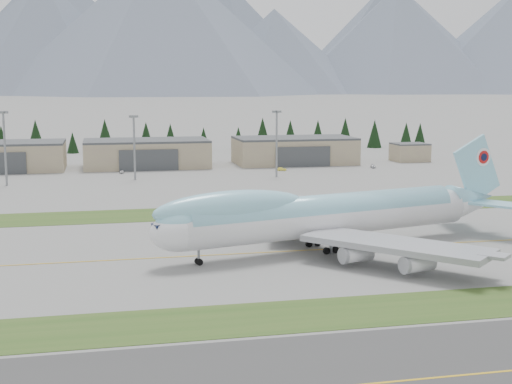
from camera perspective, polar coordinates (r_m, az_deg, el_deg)
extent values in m
plane|color=slate|center=(138.78, 1.41, -4.83)|extent=(7000.00, 7000.00, 0.00)
cube|color=#304F1C|center=(103.61, 6.42, -9.60)|extent=(400.00, 14.00, 0.08)
cube|color=#304F1C|center=(181.90, -1.93, -1.60)|extent=(400.00, 18.00, 0.08)
cube|color=#343434|center=(82.71, 11.89, -14.57)|extent=(400.00, 32.00, 0.04)
cube|color=gold|center=(138.78, 1.41, -4.83)|extent=(400.00, 0.40, 0.02)
cube|color=gold|center=(82.71, 11.89, -14.57)|extent=(400.00, 0.40, 0.02)
cylinder|color=white|center=(140.50, 5.90, -2.03)|extent=(61.78, 21.99, 7.18)
cylinder|color=#8CD0E5|center=(139.69, 5.52, -1.54)|extent=(57.36, 20.38, 6.63)
ellipsoid|color=white|center=(127.04, -6.03, -3.18)|extent=(12.89, 9.76, 7.18)
ellipsoid|color=#8CD0E5|center=(126.77, -6.04, -2.59)|extent=(10.81, 8.24, 6.09)
ellipsoid|color=#8CD0E5|center=(130.08, -1.94, -1.32)|extent=(31.07, 13.32, 6.63)
cube|color=#0C1433|center=(125.50, -7.70, -2.69)|extent=(3.00, 3.36, 1.43)
cone|color=white|center=(162.62, 16.85, -0.90)|extent=(14.57, 10.05, 7.04)
cone|color=#8CD0E5|center=(162.42, 16.88, -0.44)|extent=(13.35, 9.17, 6.41)
cube|color=#8CD0E5|center=(162.35, 17.26, 1.75)|extent=(13.15, 3.89, 15.26)
cylinder|color=white|center=(163.30, 17.53, 2.71)|extent=(3.91, 1.18, 3.98)
cylinder|color=red|center=(163.38, 17.50, 2.71)|extent=(2.84, 0.91, 2.87)
cylinder|color=#0C1433|center=(163.46, 17.48, 2.72)|extent=(1.66, 0.62, 1.66)
cube|color=#8CD0E5|center=(168.81, 15.88, -0.29)|extent=(8.82, 13.20, 0.51)
cube|color=#8CD0E5|center=(159.37, 19.07, -0.95)|extent=(12.81, 13.62, 0.51)
cube|color=#95979D|center=(157.39, 3.04, -1.58)|extent=(18.18, 34.71, 1.11)
cube|color=#95979D|center=(127.48, 11.10, -4.17)|extent=(30.00, 31.65, 1.11)
cylinder|color=white|center=(151.57, 2.18, -2.78)|extent=(6.25, 4.08, 2.76)
cylinder|color=white|center=(162.97, 2.13, -1.97)|extent=(6.25, 4.08, 2.76)
cylinder|color=white|center=(128.52, 8.07, -4.95)|extent=(6.25, 4.08, 2.76)
cylinder|color=white|center=(123.71, 12.85, -5.62)|extent=(6.25, 4.08, 2.76)
cylinder|color=gray|center=(129.31, -4.61, -5.26)|extent=(0.59, 0.59, 2.65)
cylinder|color=gray|center=(143.41, 4.60, -3.82)|extent=(0.75, 0.75, 2.87)
cylinder|color=gray|center=(137.91, 6.02, -4.35)|extent=(0.75, 0.75, 2.87)
cylinder|color=gray|center=(146.27, 6.47, -3.60)|extent=(0.75, 0.75, 2.87)
cylinder|color=gray|center=(140.87, 7.92, -4.11)|extent=(0.75, 0.75, 2.87)
cylinder|color=black|center=(129.09, -4.53, -5.61)|extent=(1.27, 0.67, 1.22)
cylinder|color=black|center=(129.89, -4.68, -5.52)|extent=(1.27, 0.67, 1.22)
cylinder|color=black|center=(143.58, 4.60, -4.13)|extent=(1.42, 0.86, 1.33)
cylinder|color=black|center=(138.08, 6.01, -4.66)|extent=(1.42, 0.86, 1.33)
cylinder|color=black|center=(146.43, 6.46, -3.90)|extent=(1.42, 0.86, 1.33)
cylinder|color=black|center=(141.04, 7.92, -4.41)|extent=(1.42, 0.86, 1.33)
cube|color=tan|center=(282.97, -8.75, 3.00)|extent=(48.00, 26.00, 10.00)
cube|color=#3D3F42|center=(282.50, -8.77, 4.09)|extent=(48.00, 26.00, 0.80)
cube|color=#3D3F42|center=(269.87, -8.57, 2.52)|extent=(22.08, 0.60, 8.00)
cube|color=tan|center=(292.74, 3.07, 3.28)|extent=(48.00, 26.00, 10.00)
cube|color=#3D3F42|center=(292.28, 3.08, 4.33)|extent=(48.00, 26.00, 0.80)
cube|color=#3D3F42|center=(280.09, 3.79, 2.82)|extent=(22.08, 0.60, 8.00)
cube|color=tan|center=(307.96, 12.20, 3.08)|extent=(14.00, 12.00, 7.00)
cube|color=#3D3F42|center=(307.63, 12.22, 3.79)|extent=(14.00, 12.00, 0.60)
cylinder|color=gray|center=(240.97, -19.44, 3.20)|extent=(0.70, 0.70, 23.04)
cube|color=gray|center=(240.23, -19.58, 6.03)|extent=(3.20, 3.20, 0.80)
cylinder|color=gray|center=(245.47, -9.70, 3.43)|extent=(0.70, 0.70, 21.06)
cube|color=gray|center=(244.74, -9.77, 5.98)|extent=(3.20, 3.20, 0.80)
cylinder|color=gray|center=(249.81, 1.66, 3.79)|extent=(0.70, 0.70, 22.37)
cube|color=gray|center=(249.09, 1.67, 6.44)|extent=(3.20, 3.20, 0.80)
imported|color=#B9B9BB|center=(264.18, -10.69, 1.47)|extent=(1.80, 3.49, 1.14)
imported|color=yellow|center=(267.88, 2.05, 1.71)|extent=(3.97, 2.40, 1.23)
imported|color=#AFB0B4|center=(280.62, 9.34, 1.92)|extent=(2.67, 4.51, 1.22)
cone|color=black|center=(351.02, -19.69, 3.95)|extent=(7.45, 7.45, 13.30)
cone|color=black|center=(345.26, -17.20, 4.23)|extent=(9.01, 9.01, 16.09)
cone|color=black|center=(346.38, -14.46, 3.85)|extent=(5.62, 5.62, 10.03)
cone|color=black|center=(342.58, -11.98, 4.40)|extent=(9.05, 9.05, 16.16)
cone|color=black|center=(348.03, -8.78, 4.40)|extent=(8.04, 8.04, 14.35)
cone|color=black|center=(347.73, -6.86, 4.36)|extent=(7.53, 7.53, 13.44)
cone|color=black|center=(345.51, -4.21, 4.23)|extent=(6.55, 6.55, 11.69)
cone|color=black|center=(346.40, -1.42, 4.27)|extent=(6.63, 6.63, 11.83)
cone|color=black|center=(355.08, 0.53, 4.71)|extent=(8.89, 8.89, 15.87)
cone|color=black|center=(352.69, 2.76, 4.59)|extent=(8.29, 8.29, 14.81)
cone|color=black|center=(358.04, 4.97, 4.61)|extent=(8.20, 8.20, 14.65)
cone|color=black|center=(365.91, 7.15, 4.72)|extent=(8.61, 8.61, 15.38)
cone|color=black|center=(370.20, 9.46, 4.63)|extent=(8.03, 8.03, 14.33)
cone|color=black|center=(375.31, 11.92, 4.51)|extent=(7.23, 7.23, 12.91)
cone|color=black|center=(382.16, 12.98, 4.50)|extent=(6.89, 6.89, 12.31)
cone|color=slate|center=(2389.33, -16.58, 11.91)|extent=(758.79, 758.79, 366.00)
cone|color=white|center=(2398.76, -16.70, 14.53)|extent=(288.34, 288.34, 146.40)
cone|color=slate|center=(2241.95, -7.72, 13.40)|extent=(988.13, 988.13, 441.98)
cone|color=slate|center=(2471.64, 1.45, 11.18)|extent=(662.46, 662.46, 283.32)
cone|color=white|center=(2476.86, 1.46, 13.15)|extent=(251.73, 251.73, 113.33)
cone|color=slate|center=(2631.08, 11.15, 11.88)|extent=(860.87, 860.87, 376.17)
cone|color=white|center=(2640.16, 11.23, 14.33)|extent=(327.13, 327.13, 150.47)
cone|color=slate|center=(3044.67, -15.73, 12.71)|extent=(1057.63, 1057.63, 528.82)
cone|color=slate|center=(3083.73, -2.30, 12.30)|extent=(915.98, 915.98, 457.99)
cone|color=white|center=(3094.55, -2.31, 14.67)|extent=(366.39, 366.39, 201.52)
cone|color=slate|center=(3277.85, 10.12, 11.98)|extent=(920.06, 920.06, 460.03)
cone|color=white|center=(3288.14, 10.18, 14.22)|extent=(368.02, 368.02, 202.41)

